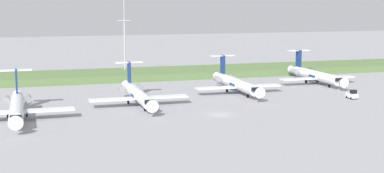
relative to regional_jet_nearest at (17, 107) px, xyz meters
name	(u,v)px	position (x,y,z in m)	size (l,w,h in m)	color
ground_plane	(182,93)	(41.22, 22.02, -2.54)	(500.00, 500.00, 0.00)	#939399
grass_berm	(155,74)	(41.22, 53.31, -1.45)	(320.00, 20.00, 2.18)	#597542
regional_jet_nearest	(17,107)	(0.00, 0.00, 0.00)	(22.81, 31.00, 9.00)	silver
regional_jet_second	(138,94)	(26.69, 8.36, 0.00)	(22.81, 31.00, 9.00)	silver
regional_jet_third	(236,83)	(54.80, 17.58, 0.00)	(22.81, 31.00, 9.00)	silver
regional_jet_fourth	(315,75)	(82.86, 26.27, 0.00)	(22.81, 31.00, 9.00)	silver
antenna_mast	(125,41)	(32.47, 58.07, 8.73)	(4.40, 0.50, 27.32)	#B2B2B7
baggage_tug	(352,95)	(78.98, 0.91, -1.53)	(1.72, 3.20, 2.30)	silver
safety_cone_front_marker	(249,105)	(50.63, -1.19, -2.26)	(0.44, 0.44, 0.55)	orange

